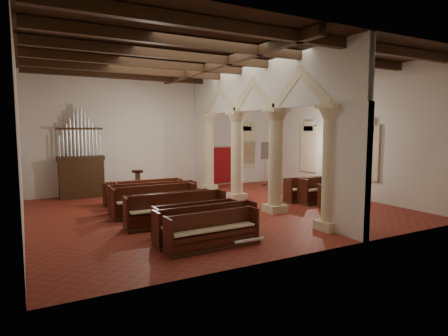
% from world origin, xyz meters
% --- Properties ---
extents(floor, '(14.00, 14.00, 0.00)m').
position_xyz_m(floor, '(0.00, 0.00, 0.00)').
color(floor, maroon).
rests_on(floor, ground).
extents(ceiling, '(14.00, 14.00, 0.00)m').
position_xyz_m(ceiling, '(0.00, 0.00, 6.00)').
color(ceiling, black).
rests_on(ceiling, wall_back).
extents(wall_back, '(14.00, 0.02, 6.00)m').
position_xyz_m(wall_back, '(0.00, 6.00, 3.00)').
color(wall_back, silver).
rests_on(wall_back, floor).
extents(wall_front, '(14.00, 0.02, 6.00)m').
position_xyz_m(wall_front, '(0.00, -6.00, 3.00)').
color(wall_front, silver).
rests_on(wall_front, floor).
extents(wall_left, '(0.02, 12.00, 6.00)m').
position_xyz_m(wall_left, '(-7.00, 0.00, 3.00)').
color(wall_left, silver).
rests_on(wall_left, floor).
extents(wall_right, '(0.02, 12.00, 6.00)m').
position_xyz_m(wall_right, '(7.00, 0.00, 3.00)').
color(wall_right, silver).
rests_on(wall_right, floor).
extents(ceiling_beams, '(13.80, 11.80, 0.30)m').
position_xyz_m(ceiling_beams, '(0.00, 0.00, 5.82)').
color(ceiling_beams, '#341E10').
rests_on(ceiling_beams, wall_back).
extents(arcade, '(0.90, 11.90, 6.00)m').
position_xyz_m(arcade, '(1.80, 0.00, 3.56)').
color(arcade, beige).
rests_on(arcade, floor).
extents(window_right_a, '(0.03, 1.00, 2.20)m').
position_xyz_m(window_right_a, '(6.98, -1.50, 2.20)').
color(window_right_a, '#2C654E').
rests_on(window_right_a, wall_right).
extents(window_right_b, '(0.03, 1.00, 2.20)m').
position_xyz_m(window_right_b, '(6.98, 2.50, 2.20)').
color(window_right_b, '#2C654E').
rests_on(window_right_b, wall_right).
extents(window_back, '(1.00, 0.03, 2.20)m').
position_xyz_m(window_back, '(5.00, 5.98, 2.20)').
color(window_back, '#2C654E').
rests_on(window_back, wall_back).
extents(pipe_organ, '(2.10, 0.85, 4.40)m').
position_xyz_m(pipe_organ, '(-4.50, 5.50, 1.37)').
color(pipe_organ, '#341E10').
rests_on(pipe_organ, floor).
extents(lectern, '(0.64, 0.68, 1.34)m').
position_xyz_m(lectern, '(-2.01, 4.60, 0.55)').
color(lectern, '#3C2813').
rests_on(lectern, floor).
extents(dossal_curtain, '(1.80, 0.07, 2.17)m').
position_xyz_m(dossal_curtain, '(3.50, 5.92, 1.17)').
color(dossal_curtain, maroon).
rests_on(dossal_curtain, floor).
extents(processional_banner, '(0.63, 0.80, 2.74)m').
position_xyz_m(processional_banner, '(5.34, 4.36, 0.84)').
color(processional_banner, '#341E10').
rests_on(processional_banner, floor).
extents(hymnal_box_a, '(0.40, 0.35, 0.34)m').
position_xyz_m(hymnal_box_a, '(-1.58, -4.20, 0.27)').
color(hymnal_box_a, '#151696').
rests_on(hymnal_box_a, floor).
extents(hymnal_box_b, '(0.39, 0.34, 0.35)m').
position_xyz_m(hymnal_box_b, '(-1.26, -2.01, 0.27)').
color(hymnal_box_b, navy).
rests_on(hymnal_box_b, floor).
extents(hymnal_box_c, '(0.39, 0.36, 0.32)m').
position_xyz_m(hymnal_box_c, '(-0.32, -1.25, 0.26)').
color(hymnal_box_c, '#162097').
rests_on(hymnal_box_c, floor).
extents(tube_heater_a, '(0.95, 0.12, 0.09)m').
position_xyz_m(tube_heater_a, '(-1.40, -4.69, 0.16)').
color(tube_heater_a, white).
rests_on(tube_heater_a, floor).
extents(tube_heater_b, '(1.01, 0.47, 0.10)m').
position_xyz_m(tube_heater_b, '(-2.47, -3.20, 0.16)').
color(tube_heater_b, silver).
rests_on(tube_heater_b, floor).
extents(nave_pew_0, '(2.77, 0.78, 1.00)m').
position_xyz_m(nave_pew_0, '(-2.38, -4.36, 0.33)').
color(nave_pew_0, '#341E10').
rests_on(nave_pew_0, floor).
extents(nave_pew_1, '(3.22, 0.76, 1.04)m').
position_xyz_m(nave_pew_1, '(-2.22, -3.64, 0.34)').
color(nave_pew_1, '#341E10').
rests_on(nave_pew_1, floor).
extents(nave_pew_2, '(2.79, 0.71, 0.96)m').
position_xyz_m(nave_pew_2, '(-2.18, -2.75, 0.32)').
color(nave_pew_2, '#341E10').
rests_on(nave_pew_2, floor).
extents(nave_pew_3, '(3.49, 0.90, 1.11)m').
position_xyz_m(nave_pew_3, '(-2.42, -1.63, 0.37)').
color(nave_pew_3, '#341E10').
rests_on(nave_pew_3, floor).
extents(nave_pew_4, '(2.94, 0.73, 0.97)m').
position_xyz_m(nave_pew_4, '(-2.10, -0.57, 0.32)').
color(nave_pew_4, '#341E10').
rests_on(nave_pew_4, floor).
extents(nave_pew_5, '(3.15, 0.79, 1.15)m').
position_xyz_m(nave_pew_5, '(-2.61, 0.14, 0.38)').
color(nave_pew_5, '#341E10').
rests_on(nave_pew_5, floor).
extents(nave_pew_6, '(3.52, 0.98, 1.13)m').
position_xyz_m(nave_pew_6, '(-2.39, 0.97, 0.37)').
color(nave_pew_6, '#341E10').
rests_on(nave_pew_6, floor).
extents(nave_pew_7, '(2.88, 0.78, 1.11)m').
position_xyz_m(nave_pew_7, '(-2.24, 2.04, 0.37)').
color(nave_pew_7, '#341E10').
rests_on(nave_pew_7, floor).
extents(nave_pew_8, '(3.04, 0.73, 1.01)m').
position_xyz_m(nave_pew_8, '(-2.46, 2.85, 0.33)').
color(nave_pew_8, '#341E10').
rests_on(nave_pew_8, floor).
extents(aisle_pew_0, '(1.71, 0.74, 1.01)m').
position_xyz_m(aisle_pew_0, '(4.73, -1.90, 0.34)').
color(aisle_pew_0, '#341E10').
rests_on(aisle_pew_0, floor).
extents(aisle_pew_1, '(2.26, 0.84, 1.14)m').
position_xyz_m(aisle_pew_1, '(4.77, -0.89, 0.38)').
color(aisle_pew_1, '#341E10').
rests_on(aisle_pew_1, floor).
extents(aisle_pew_2, '(2.10, 0.79, 1.08)m').
position_xyz_m(aisle_pew_2, '(4.41, -0.29, 0.37)').
color(aisle_pew_2, '#341E10').
rests_on(aisle_pew_2, floor).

